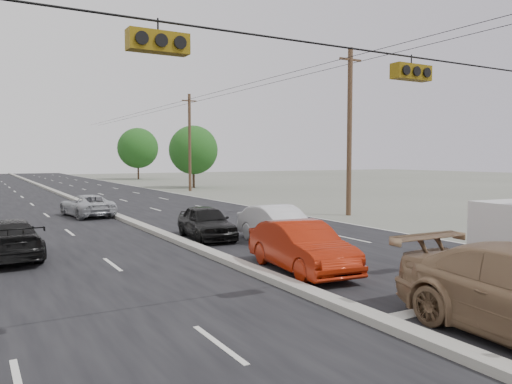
# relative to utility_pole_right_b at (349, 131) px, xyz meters

# --- Properties ---
(ground) EXTENTS (200.00, 200.00, 0.00)m
(ground) POSITION_rel_utility_pole_right_b_xyz_m (-12.50, -15.00, -5.11)
(ground) COLOR #606356
(ground) RESTS_ON ground
(road_surface) EXTENTS (20.00, 160.00, 0.02)m
(road_surface) POSITION_rel_utility_pole_right_b_xyz_m (-12.50, 15.00, -5.11)
(road_surface) COLOR black
(road_surface) RESTS_ON ground
(center_median) EXTENTS (0.50, 160.00, 0.20)m
(center_median) POSITION_rel_utility_pole_right_b_xyz_m (-12.50, 15.00, -5.01)
(center_median) COLOR gray
(center_median) RESTS_ON ground
(utility_pole_right_b) EXTENTS (1.60, 0.30, 10.00)m
(utility_pole_right_b) POSITION_rel_utility_pole_right_b_xyz_m (0.00, 0.00, 0.00)
(utility_pole_right_b) COLOR #422D1E
(utility_pole_right_b) RESTS_ON ground
(utility_pole_right_c) EXTENTS (1.60, 0.30, 10.00)m
(utility_pole_right_c) POSITION_rel_utility_pole_right_b_xyz_m (0.00, 25.00, 0.00)
(utility_pole_right_c) COLOR #422D1E
(utility_pole_right_c) RESTS_ON ground
(traffic_signals) EXTENTS (25.00, 0.30, 0.54)m
(traffic_signals) POSITION_rel_utility_pole_right_b_xyz_m (-11.10, -15.00, 0.39)
(traffic_signals) COLOR black
(traffic_signals) RESTS_ON ground
(tree_right_mid) EXTENTS (5.60, 5.60, 7.14)m
(tree_right_mid) POSITION_rel_utility_pole_right_b_xyz_m (2.50, 30.00, -0.77)
(tree_right_mid) COLOR #382619
(tree_right_mid) RESTS_ON ground
(tree_right_far) EXTENTS (6.40, 6.40, 8.16)m
(tree_right_far) POSITION_rel_utility_pole_right_b_xyz_m (3.50, 55.00, -0.15)
(tree_right_far) COLOR #382619
(tree_right_far) RESTS_ON ground
(red_sedan) EXTENTS (2.10, 4.77, 1.52)m
(red_sedan) POSITION_rel_utility_pole_right_b_xyz_m (-11.10, -10.85, -4.35)
(red_sedan) COLOR #971D09
(red_sedan) RESTS_ON ground
(queue_car_a) EXTENTS (2.12, 4.35, 1.43)m
(queue_car_a) POSITION_rel_utility_pole_right_b_xyz_m (-11.10, -3.76, -4.39)
(queue_car_a) COLOR black
(queue_car_a) RESTS_ON ground
(queue_car_b) EXTENTS (1.75, 4.64, 1.51)m
(queue_car_b) POSITION_rel_utility_pole_right_b_xyz_m (-9.00, -6.25, -4.35)
(queue_car_b) COLOR silver
(queue_car_b) RESTS_ON ground
(oncoming_near) EXTENTS (2.24, 4.91, 1.39)m
(oncoming_near) POSITION_rel_utility_pole_right_b_xyz_m (-18.82, -4.31, -4.41)
(oncoming_near) COLOR black
(oncoming_near) RESTS_ON ground
(oncoming_far) EXTENTS (2.72, 4.89, 1.29)m
(oncoming_far) POSITION_rel_utility_pole_right_b_xyz_m (-13.90, 7.15, -4.46)
(oncoming_far) COLOR #A9ACB1
(oncoming_far) RESTS_ON ground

